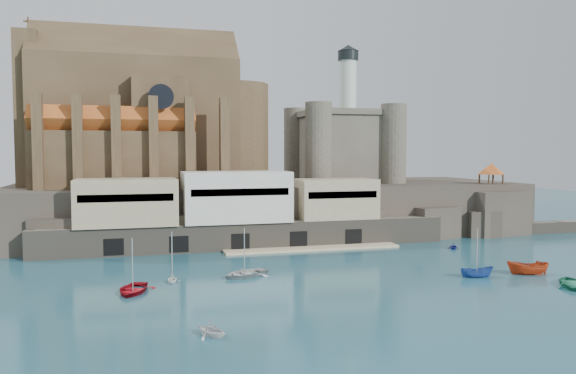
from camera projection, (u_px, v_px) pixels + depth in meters
The scene contains 15 objects.
ground at pixel (339, 272), 76.43m from camera, with size 300.00×300.00×0.00m, color #1B4B5C.
promontory at pixel (270, 208), 113.95m from camera, with size 100.00×36.00×10.00m.
quay at pixel (236, 212), 95.55m from camera, with size 70.00×12.00×13.05m.
church at pixel (147, 122), 108.91m from camera, with size 47.00×25.93×30.51m.
castle_keep at pixel (342, 143), 119.07m from camera, with size 21.20×21.20×29.30m.
rock_outcrop at pixel (491, 214), 112.18m from camera, with size 14.50×10.50×8.70m.
pavilion at pixel (491, 170), 111.79m from camera, with size 6.40×6.40×5.40m.
boat_0 at pixel (133, 292), 65.40m from camera, with size 4.57×1.33×6.41m, color maroon.
boat_1 at pixel (211, 336), 49.85m from camera, with size 2.99×1.83×3.47m, color silver.
boat_2 at pixel (477, 277), 73.32m from camera, with size 1.67×1.71×4.44m, color #244996.
boat_3 at pixel (573, 286), 68.51m from camera, with size 4.67×1.36×6.54m, color #1F704F.
boat_4 at pixel (172, 282), 70.50m from camera, with size 2.40×1.47×2.79m, color white.
boat_5 at pixel (528, 275), 74.86m from camera, with size 2.13×2.18×5.65m, color #B73D16.
boat_6 at pixel (245, 276), 73.86m from camera, with size 4.72×1.37×6.62m, color beige.
boat_7 at pixel (453, 249), 94.89m from camera, with size 2.31×1.41×2.68m, color navy.
Camera 1 is at (-26.83, -70.98, 16.36)m, focal length 35.00 mm.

